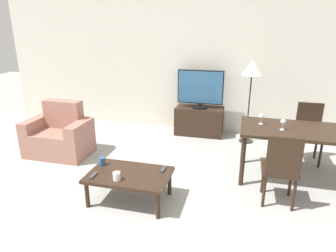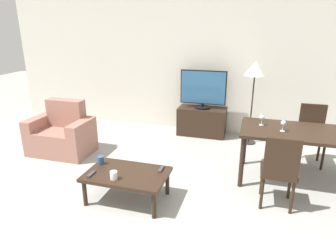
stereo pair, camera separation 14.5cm
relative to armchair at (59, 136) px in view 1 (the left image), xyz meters
name	(u,v)px [view 1 (the left image)]	position (x,y,z in m)	size (l,w,h in m)	color
ground_plane	(116,249)	(1.78, -1.82, -0.31)	(18.00, 18.00, 0.00)	#9E9E99
wall_back	(190,61)	(1.78, 1.80, 1.04)	(7.77, 0.06, 2.70)	silver
armchair	(59,136)	(0.00, 0.00, 0.00)	(0.99, 0.63, 0.86)	#9E6B5B
tv_stand	(199,121)	(2.05, 1.50, -0.04)	(0.90, 0.45, 0.53)	black
tv	(200,89)	(2.05, 1.50, 0.58)	(0.85, 0.30, 0.71)	black
coffee_table	(129,177)	(1.61, -1.00, 0.01)	(0.97, 0.62, 0.36)	black
dining_table	(299,135)	(3.59, 0.06, 0.34)	(1.50, 0.81, 0.73)	black
dining_chair_near	(281,167)	(3.33, -0.65, 0.19)	(0.40, 0.40, 0.90)	black
dining_chair_far	(309,130)	(3.85, 0.77, 0.19)	(0.40, 0.40, 0.90)	black
floor_lamp	(252,72)	(2.94, 1.32, 0.95)	(0.36, 0.36, 1.45)	black
remote_primary	(163,169)	(1.98, -0.81, 0.07)	(0.04, 0.15, 0.02)	#38383D
remote_secondary	(93,175)	(1.23, -1.17, 0.07)	(0.04, 0.15, 0.02)	#38383D
cup_white_near	(117,176)	(1.53, -1.18, 0.10)	(0.08, 0.08, 0.10)	white
cup_colored_far	(102,161)	(1.20, -0.87, 0.11)	(0.08, 0.08, 0.10)	navy
wine_glass_left	(283,122)	(3.36, -0.03, 0.53)	(0.07, 0.07, 0.15)	silver
wine_glass_center	(261,117)	(3.10, 0.14, 0.53)	(0.07, 0.07, 0.15)	silver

